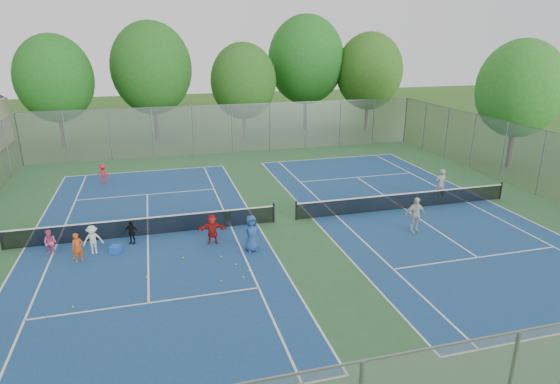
# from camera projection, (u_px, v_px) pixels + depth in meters

# --- Properties ---
(ground) EXTENTS (120.00, 120.00, 0.00)m
(ground) POSITION_uv_depth(u_px,v_px,m) (285.00, 221.00, 24.66)
(ground) COLOR #2E591B
(ground) RESTS_ON ground
(court_pad) EXTENTS (32.00, 32.00, 0.01)m
(court_pad) POSITION_uv_depth(u_px,v_px,m) (285.00, 221.00, 24.66)
(court_pad) COLOR #2C5E31
(court_pad) RESTS_ON ground
(court_left) EXTENTS (10.97, 23.77, 0.01)m
(court_left) POSITION_uv_depth(u_px,v_px,m) (148.00, 235.00, 22.90)
(court_left) COLOR navy
(court_left) RESTS_ON court_pad
(court_right) EXTENTS (10.97, 23.77, 0.01)m
(court_right) POSITION_uv_depth(u_px,v_px,m) (404.00, 209.00, 26.41)
(court_right) COLOR navy
(court_right) RESTS_ON court_pad
(net_left) EXTENTS (12.87, 0.10, 0.91)m
(net_left) POSITION_uv_depth(u_px,v_px,m) (147.00, 227.00, 22.76)
(net_left) COLOR black
(net_left) RESTS_ON ground
(net_right) EXTENTS (12.87, 0.10, 0.91)m
(net_right) POSITION_uv_depth(u_px,v_px,m) (405.00, 201.00, 26.27)
(net_right) COLOR black
(net_right) RESTS_ON ground
(fence_north) EXTENTS (32.00, 0.10, 4.00)m
(fence_north) POSITION_uv_depth(u_px,v_px,m) (232.00, 129.00, 38.67)
(fence_north) COLOR gray
(fence_north) RESTS_ON ground
(fence_east) EXTENTS (0.10, 32.00, 4.00)m
(fence_east) POSITION_uv_depth(u_px,v_px,m) (541.00, 164.00, 28.04)
(fence_east) COLOR gray
(fence_east) RESTS_ON ground
(tree_nw) EXTENTS (6.40, 6.40, 9.58)m
(tree_nw) POSITION_uv_depth(u_px,v_px,m) (54.00, 79.00, 39.42)
(tree_nw) COLOR #443326
(tree_nw) RESTS_ON ground
(tree_nl) EXTENTS (7.20, 7.20, 10.69)m
(tree_nl) POSITION_uv_depth(u_px,v_px,m) (152.00, 68.00, 42.13)
(tree_nl) COLOR #443326
(tree_nl) RESTS_ON ground
(tree_nc) EXTENTS (6.00, 6.00, 8.85)m
(tree_nc) POSITION_uv_depth(u_px,v_px,m) (243.00, 81.00, 42.67)
(tree_nc) COLOR #443326
(tree_nc) RESTS_ON ground
(tree_nr) EXTENTS (7.60, 7.60, 11.42)m
(tree_nr) POSITION_uv_depth(u_px,v_px,m) (306.00, 60.00, 46.65)
(tree_nr) COLOR #443326
(tree_nr) RESTS_ON ground
(tree_ne) EXTENTS (6.60, 6.60, 9.77)m
(tree_ne) POSITION_uv_depth(u_px,v_px,m) (369.00, 71.00, 46.67)
(tree_ne) COLOR #443326
(tree_ne) RESTS_ON ground
(tree_side_e) EXTENTS (6.00, 6.00, 9.20)m
(tree_side_e) POSITION_uv_depth(u_px,v_px,m) (520.00, 89.00, 33.10)
(tree_side_e) COLOR #443326
(tree_side_e) RESTS_ON ground
(ball_crate) EXTENTS (0.52, 0.52, 0.34)m
(ball_crate) POSITION_uv_depth(u_px,v_px,m) (115.00, 249.00, 20.98)
(ball_crate) COLOR blue
(ball_crate) RESTS_ON ground
(ball_hopper) EXTENTS (0.36, 0.36, 0.57)m
(ball_hopper) POSITION_uv_depth(u_px,v_px,m) (227.00, 216.00, 24.54)
(ball_hopper) COLOR green
(ball_hopper) RESTS_ON ground
(student_a) EXTENTS (0.57, 0.50, 1.31)m
(student_a) POSITION_uv_depth(u_px,v_px,m) (78.00, 248.00, 20.02)
(student_a) COLOR #DA5114
(student_a) RESTS_ON ground
(student_b) EXTENTS (0.68, 0.61, 1.17)m
(student_b) POSITION_uv_depth(u_px,v_px,m) (50.00, 243.00, 20.66)
(student_b) COLOR #DE5683
(student_b) RESTS_ON ground
(student_c) EXTENTS (0.91, 0.60, 1.33)m
(student_c) POSITION_uv_depth(u_px,v_px,m) (93.00, 240.00, 20.79)
(student_c) COLOR silver
(student_c) RESTS_ON ground
(student_d) EXTENTS (0.73, 0.50, 1.16)m
(student_d) POSITION_uv_depth(u_px,v_px,m) (131.00, 232.00, 21.81)
(student_d) COLOR black
(student_d) RESTS_ON ground
(student_e) EXTENTS (0.90, 0.65, 1.70)m
(student_e) POSITION_uv_depth(u_px,v_px,m) (251.00, 233.00, 20.99)
(student_e) COLOR #254A89
(student_e) RESTS_ON ground
(student_f) EXTENTS (1.40, 0.62, 1.46)m
(student_f) POSITION_uv_depth(u_px,v_px,m) (212.00, 229.00, 21.75)
(student_f) COLOR #AB1B18
(student_f) RESTS_ON ground
(child_far_baseline) EXTENTS (0.91, 0.61, 1.30)m
(child_far_baseline) POSITION_uv_depth(u_px,v_px,m) (103.00, 174.00, 30.79)
(child_far_baseline) COLOR red
(child_far_baseline) RESTS_ON ground
(instructor) EXTENTS (0.70, 0.47, 1.90)m
(instructor) POSITION_uv_depth(u_px,v_px,m) (441.00, 185.00, 27.60)
(instructor) COLOR #979799
(instructor) RESTS_ON ground
(teen_court_b) EXTENTS (1.08, 0.50, 1.81)m
(teen_court_b) POSITION_uv_depth(u_px,v_px,m) (415.00, 215.00, 23.04)
(teen_court_b) COLOR silver
(teen_court_b) RESTS_ON ground
(tennis_ball_0) EXTENTS (0.07, 0.07, 0.07)m
(tennis_ball_0) POSITION_uv_depth(u_px,v_px,m) (243.00, 278.00, 18.80)
(tennis_ball_0) COLOR #B8D732
(tennis_ball_0) RESTS_ON ground
(tennis_ball_1) EXTENTS (0.07, 0.07, 0.07)m
(tennis_ball_1) POSITION_uv_depth(u_px,v_px,m) (221.00, 257.00, 20.57)
(tennis_ball_1) COLOR #CDD631
(tennis_ball_1) RESTS_ON ground
(tennis_ball_2) EXTENTS (0.07, 0.07, 0.07)m
(tennis_ball_2) POSITION_uv_depth(u_px,v_px,m) (183.00, 258.00, 20.46)
(tennis_ball_2) COLOR #C0E134
(tennis_ball_2) RESTS_ON ground
(tennis_ball_3) EXTENTS (0.07, 0.07, 0.07)m
(tennis_ball_3) POSITION_uv_depth(u_px,v_px,m) (109.00, 309.00, 16.61)
(tennis_ball_3) COLOR #BFDE33
(tennis_ball_3) RESTS_ON ground
(tennis_ball_4) EXTENTS (0.07, 0.07, 0.07)m
(tennis_ball_4) POSITION_uv_depth(u_px,v_px,m) (73.00, 308.00, 16.73)
(tennis_ball_4) COLOR gold
(tennis_ball_4) RESTS_ON ground
(tennis_ball_5) EXTENTS (0.07, 0.07, 0.07)m
(tennis_ball_5) POSITION_uv_depth(u_px,v_px,m) (47.00, 317.00, 16.16)
(tennis_ball_5) COLOR #ABCD2F
(tennis_ball_5) RESTS_ON ground
(tennis_ball_6) EXTENTS (0.07, 0.07, 0.07)m
(tennis_ball_6) POSITION_uv_depth(u_px,v_px,m) (249.00, 271.00, 19.36)
(tennis_ball_6) COLOR gold
(tennis_ball_6) RESTS_ON ground
(tennis_ball_7) EXTENTS (0.07, 0.07, 0.07)m
(tennis_ball_7) POSITION_uv_depth(u_px,v_px,m) (74.00, 259.00, 20.42)
(tennis_ball_7) COLOR #A1C32D
(tennis_ball_7) RESTS_ON ground
(tennis_ball_8) EXTENTS (0.07, 0.07, 0.07)m
(tennis_ball_8) POSITION_uv_depth(u_px,v_px,m) (147.00, 277.00, 18.82)
(tennis_ball_8) COLOR #B6D030
(tennis_ball_8) RESTS_ON ground
(tennis_ball_9) EXTENTS (0.07, 0.07, 0.07)m
(tennis_ball_9) POSITION_uv_depth(u_px,v_px,m) (236.00, 265.00, 19.86)
(tennis_ball_9) COLOR yellow
(tennis_ball_9) RESTS_ON ground
(tennis_ball_10) EXTENTS (0.07, 0.07, 0.07)m
(tennis_ball_10) POSITION_uv_depth(u_px,v_px,m) (221.00, 282.00, 18.50)
(tennis_ball_10) COLOR gold
(tennis_ball_10) RESTS_ON ground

